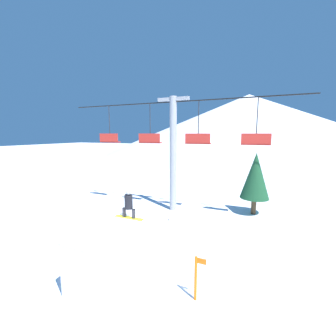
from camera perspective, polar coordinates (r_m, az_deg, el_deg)
The scene contains 7 objects.
ground_plane at distance 10.86m, azimuth -12.10°, elevation -24.04°, with size 220.00×220.00×0.00m, color white.
mountain_ridge at distance 77.22m, azimuth 19.59°, elevation 10.56°, with size 88.39×88.39×18.07m.
snow_ramp at distance 9.89m, azimuth -11.83°, elevation -20.53°, with size 2.67×3.60×2.07m.
snowboarder at distance 10.30m, azimuth -9.98°, elevation -9.06°, with size 1.43×0.36×1.30m.
chairlift at distance 16.81m, azimuth 1.28°, elevation 5.25°, with size 18.02×0.52×8.53m.
pine_tree_near at distance 17.31m, azimuth 21.32°, elevation -1.89°, with size 2.04×2.04×4.53m.
trail_marker at distance 8.78m, azimuth 7.14°, elevation -25.80°, with size 0.41×0.10×1.64m.
Camera 1 is at (5.44, -7.37, 5.83)m, focal length 24.00 mm.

